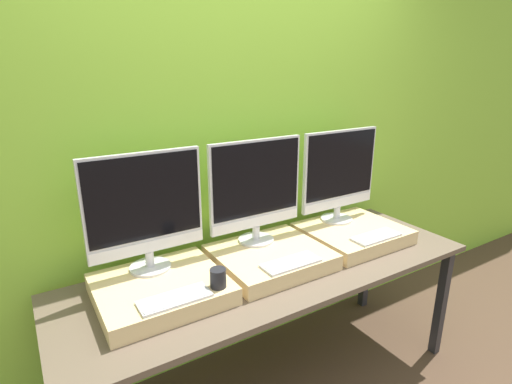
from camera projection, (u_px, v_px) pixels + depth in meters
wall_back at (233, 148)px, 2.24m from camera, size 8.00×0.04×2.60m
workbench at (275, 279)px, 2.08m from camera, size 2.18×0.74×0.75m
wooden_riser_left at (161, 289)px, 1.79m from camera, size 0.56×0.50×0.08m
monitor_left at (145, 209)px, 1.80m from camera, size 0.54×0.19×0.56m
keyboard_left at (175, 299)px, 1.63m from camera, size 0.30×0.12×0.01m
mug at (218, 278)px, 1.72m from camera, size 0.07×0.07×0.08m
wooden_riser_center at (270, 257)px, 2.08m from camera, size 0.56×0.50×0.08m
monitor_center at (256, 188)px, 2.09m from camera, size 0.54×0.19×0.56m
keyboard_center at (291, 263)px, 1.92m from camera, size 0.30×0.12×0.01m
wooden_riser_right at (352, 233)px, 2.38m from camera, size 0.56×0.50×0.08m
monitor_right at (340, 173)px, 2.39m from camera, size 0.54×0.19×0.56m
keyboard_right at (376, 236)px, 2.22m from camera, size 0.30×0.12×0.01m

